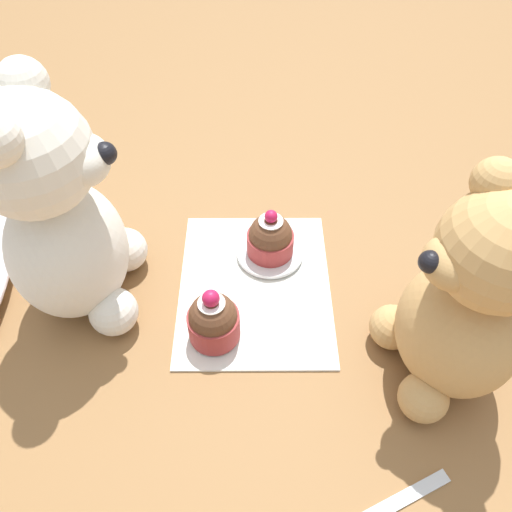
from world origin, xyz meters
The scene contains 8 objects.
ground_plane centered at (0.00, 0.00, 0.00)m, with size 4.00×4.00×0.00m, color olive.
knitted_placemat centered at (0.00, 0.00, 0.00)m, with size 0.23×0.18×0.01m, color silver.
teddy_bear_cream centered at (-0.01, 0.19, 0.13)m, with size 0.14×0.14×0.27m.
teddy_bear_tan centered at (-0.11, -0.19, 0.11)m, with size 0.14×0.14×0.24m.
cupcake_near_cream_bear centered at (-0.07, 0.04, 0.03)m, with size 0.06×0.06×0.08m.
saucer_plate centered at (0.05, -0.02, 0.01)m, with size 0.08×0.08×0.01m, color silver.
cupcake_near_tan_bear centered at (0.05, -0.02, 0.03)m, with size 0.06×0.06×0.07m.
teaspoon centered at (-0.24, -0.12, 0.00)m, with size 0.12×0.01×0.01m, color silver.
Camera 1 is at (-0.37, 0.00, 0.48)m, focal length 35.00 mm.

